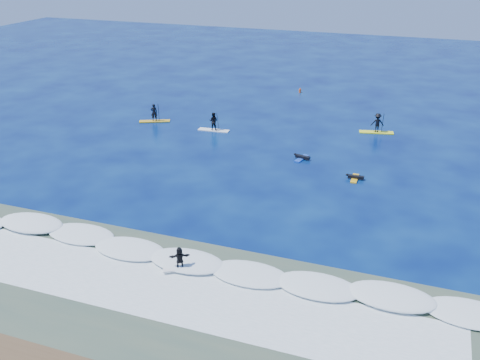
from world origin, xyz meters
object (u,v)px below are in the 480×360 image
(sup_paddler_right, at_px, (377,124))
(prone_paddler_far, at_px, (302,157))
(sup_paddler_left, at_px, (154,115))
(sup_paddler_center, at_px, (214,123))
(wave_surfer, at_px, (180,259))
(prone_paddler_near, at_px, (355,178))
(marker_buoy, at_px, (300,90))

(sup_paddler_right, height_order, prone_paddler_far, sup_paddler_right)
(sup_paddler_left, bearing_deg, sup_paddler_center, -29.47)
(sup_paddler_center, relative_size, sup_paddler_right, 0.93)
(sup_paddler_center, distance_m, wave_surfer, 25.46)
(sup_paddler_center, relative_size, prone_paddler_near, 1.72)
(sup_paddler_center, bearing_deg, sup_paddler_right, 13.57)
(sup_paddler_center, height_order, wave_surfer, sup_paddler_center)
(sup_paddler_left, distance_m, prone_paddler_far, 18.22)
(wave_surfer, distance_m, marker_buoy, 41.90)
(wave_surfer, height_order, marker_buoy, wave_surfer)
(sup_paddler_left, relative_size, marker_buoy, 4.82)
(sup_paddler_left, distance_m, wave_surfer, 28.97)
(sup_paddler_left, relative_size, wave_surfer, 1.64)
(marker_buoy, bearing_deg, wave_surfer, -85.70)
(prone_paddler_near, relative_size, marker_buoy, 2.75)
(prone_paddler_far, xyz_separation_m, marker_buoy, (-5.66, 22.04, 0.16))
(sup_paddler_right, height_order, wave_surfer, sup_paddler_right)
(sup_paddler_right, xyz_separation_m, prone_paddler_near, (-0.28, -12.31, -0.79))
(prone_paddler_far, xyz_separation_m, wave_surfer, (-2.52, -19.74, 0.69))
(prone_paddler_far, bearing_deg, sup_paddler_center, 80.14)
(sup_paddler_center, xyz_separation_m, sup_paddler_right, (15.80, 5.01, 0.09))
(sup_paddler_left, height_order, prone_paddler_far, sup_paddler_left)
(sup_paddler_left, relative_size, sup_paddler_right, 0.95)
(sup_paddler_center, height_order, marker_buoy, sup_paddler_center)
(sup_paddler_right, height_order, marker_buoy, sup_paddler_right)
(sup_paddler_center, distance_m, sup_paddler_right, 16.58)
(wave_surfer, xyz_separation_m, marker_buoy, (-3.14, 41.78, -0.53))
(prone_paddler_near, height_order, wave_surfer, wave_surfer)
(sup_paddler_right, distance_m, prone_paddler_far, 10.96)
(sup_paddler_right, bearing_deg, sup_paddler_center, -174.02)
(prone_paddler_far, distance_m, marker_buoy, 22.76)
(sup_paddler_left, distance_m, prone_paddler_near, 23.98)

